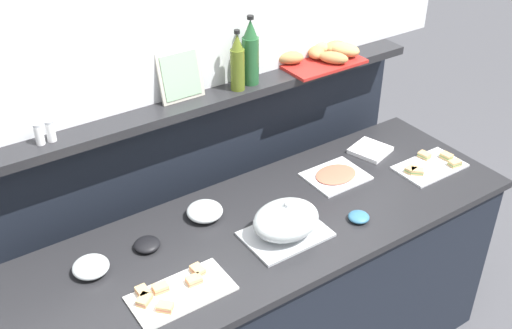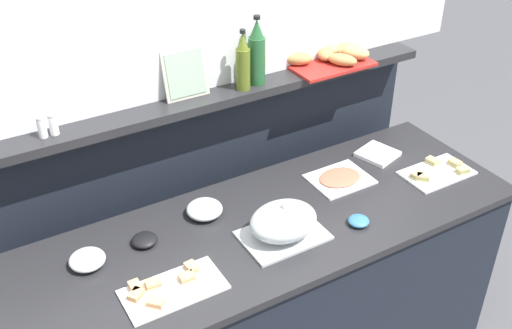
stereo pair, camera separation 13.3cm
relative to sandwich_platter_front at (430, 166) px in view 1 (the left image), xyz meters
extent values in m
plane|color=#4C4C51|center=(-0.88, 0.68, -0.93)|extent=(12.00, 12.00, 0.00)
cube|color=black|center=(-0.88, 0.08, -0.49)|extent=(2.17, 0.71, 0.89)
cube|color=#232326|center=(-0.88, 0.08, -0.03)|extent=(2.21, 0.75, 0.03)
cube|color=black|center=(-0.88, 0.63, -0.29)|extent=(2.22, 0.08, 1.28)
cube|color=#232326|center=(-0.88, 0.58, 0.37)|extent=(2.22, 0.22, 0.04)
cube|color=silver|center=(0.00, 0.00, -0.01)|extent=(0.33, 0.20, 0.01)
cube|color=tan|center=(-0.10, -0.01, 0.00)|extent=(0.07, 0.07, 0.01)
cube|color=#66994C|center=(-0.10, -0.01, 0.01)|extent=(0.07, 0.07, 0.01)
cube|color=tan|center=(-0.10, -0.01, 0.02)|extent=(0.07, 0.07, 0.01)
cube|color=tan|center=(0.10, -0.06, 0.00)|extent=(0.06, 0.05, 0.01)
cube|color=#66994C|center=(0.10, -0.06, 0.01)|extent=(0.06, 0.05, 0.01)
cube|color=tan|center=(0.10, -0.06, 0.02)|extent=(0.06, 0.05, 0.01)
cube|color=tan|center=(0.03, 0.07, 0.00)|extent=(0.05, 0.06, 0.01)
cube|color=#66994C|center=(0.03, 0.07, 0.01)|extent=(0.05, 0.06, 0.01)
cube|color=tan|center=(0.03, 0.07, 0.02)|extent=(0.05, 0.06, 0.01)
cube|color=tan|center=(-0.12, 0.01, 0.00)|extent=(0.06, 0.05, 0.01)
cube|color=#66994C|center=(-0.12, 0.01, 0.01)|extent=(0.06, 0.05, 0.01)
cube|color=tan|center=(-0.12, 0.01, 0.02)|extent=(0.06, 0.05, 0.01)
cube|color=tan|center=(0.11, 0.00, 0.00)|extent=(0.04, 0.06, 0.01)
cube|color=#66994C|center=(0.11, 0.00, 0.01)|extent=(0.04, 0.06, 0.01)
cube|color=tan|center=(0.11, 0.00, 0.02)|extent=(0.04, 0.06, 0.01)
cube|color=white|center=(-1.39, -0.08, -0.01)|extent=(0.38, 0.19, 0.01)
cube|color=tan|center=(-1.29, -0.02, 0.00)|extent=(0.04, 0.06, 0.01)
cube|color=#D1664C|center=(-1.29, -0.02, 0.01)|extent=(0.04, 0.06, 0.01)
cube|color=tan|center=(-1.29, -0.02, 0.02)|extent=(0.04, 0.06, 0.01)
cube|color=tan|center=(-1.51, -0.01, 0.00)|extent=(0.04, 0.06, 0.01)
cube|color=#D1664C|center=(-1.51, -0.01, 0.01)|extent=(0.04, 0.06, 0.01)
cube|color=tan|center=(-1.51, -0.01, 0.02)|extent=(0.04, 0.06, 0.01)
cube|color=tan|center=(-1.44, -0.03, 0.00)|extent=(0.06, 0.04, 0.01)
cube|color=#D1664C|center=(-1.44, -0.03, 0.01)|extent=(0.06, 0.04, 0.01)
cube|color=tan|center=(-1.44, -0.03, 0.02)|extent=(0.06, 0.04, 0.01)
cube|color=tan|center=(-1.52, -0.05, 0.00)|extent=(0.07, 0.07, 0.01)
cube|color=#D1664C|center=(-1.52, -0.05, 0.01)|extent=(0.07, 0.07, 0.01)
cube|color=tan|center=(-1.52, -0.05, 0.02)|extent=(0.07, 0.07, 0.01)
cube|color=tan|center=(-1.47, -0.12, 0.00)|extent=(0.07, 0.07, 0.01)
cube|color=#D1664C|center=(-1.47, -0.12, 0.01)|extent=(0.07, 0.07, 0.01)
cube|color=tan|center=(-1.47, -0.12, 0.02)|extent=(0.07, 0.07, 0.01)
cube|color=tan|center=(-1.32, -0.06, 0.00)|extent=(0.06, 0.04, 0.01)
cube|color=#D1664C|center=(-1.32, -0.06, 0.01)|extent=(0.06, 0.04, 0.01)
cube|color=tan|center=(-1.32, -0.06, 0.02)|extent=(0.06, 0.04, 0.01)
cube|color=silver|center=(-0.43, 0.19, -0.01)|extent=(0.27, 0.22, 0.01)
ellipsoid|color=#D1664C|center=(-0.43, 0.19, 0.01)|extent=(0.20, 0.16, 0.01)
cube|color=#B7BABF|center=(-0.88, -0.02, 0.00)|extent=(0.34, 0.24, 0.01)
ellipsoid|color=silver|center=(-0.88, -0.02, 0.07)|extent=(0.28, 0.23, 0.14)
sphere|color=#B7BABF|center=(-0.88, -0.02, 0.15)|extent=(0.02, 0.02, 0.02)
ellipsoid|color=silver|center=(-1.09, 0.27, 0.02)|extent=(0.15, 0.15, 0.06)
ellipsoid|color=white|center=(-1.09, 0.27, 0.01)|extent=(0.12, 0.12, 0.04)
ellipsoid|color=silver|center=(-1.61, 0.21, 0.02)|extent=(0.14, 0.14, 0.06)
ellipsoid|color=#BF4C3F|center=(-1.61, 0.21, 0.01)|extent=(0.11, 0.11, 0.03)
ellipsoid|color=teal|center=(-0.56, -0.11, 0.01)|extent=(0.09, 0.09, 0.03)
ellipsoid|color=black|center=(-1.38, 0.22, 0.01)|extent=(0.10, 0.10, 0.04)
cube|color=white|center=(-0.14, 0.27, 0.00)|extent=(0.21, 0.21, 0.02)
cylinder|color=#23562D|center=(-0.66, 0.56, 0.50)|extent=(0.08, 0.08, 0.22)
cone|color=#23562D|center=(-0.66, 0.56, 0.65)|extent=(0.06, 0.06, 0.08)
cylinder|color=black|center=(-0.66, 0.56, 0.70)|extent=(0.03, 0.03, 0.02)
cylinder|color=#56661E|center=(-0.74, 0.53, 0.48)|extent=(0.06, 0.06, 0.19)
cone|color=#56661E|center=(-0.74, 0.53, 0.61)|extent=(0.05, 0.05, 0.07)
cylinder|color=black|center=(-0.74, 0.53, 0.66)|extent=(0.03, 0.03, 0.02)
cylinder|color=white|center=(-1.62, 0.55, 0.43)|extent=(0.03, 0.03, 0.08)
cylinder|color=#B7BABF|center=(-1.62, 0.55, 0.47)|extent=(0.03, 0.03, 0.01)
cylinder|color=white|center=(-1.58, 0.55, 0.43)|extent=(0.03, 0.03, 0.08)
cylinder|color=#B7BABF|center=(-1.58, 0.55, 0.47)|extent=(0.03, 0.03, 0.01)
cube|color=#B2231E|center=(-0.26, 0.55, 0.40)|extent=(0.40, 0.26, 0.02)
ellipsoid|color=tan|center=(-0.13, 0.53, 0.44)|extent=(0.16, 0.19, 0.07)
ellipsoid|color=#B7844C|center=(-0.14, 0.58, 0.44)|extent=(0.12, 0.09, 0.06)
ellipsoid|color=#AD7A47|center=(-0.40, 0.61, 0.44)|extent=(0.16, 0.15, 0.06)
ellipsoid|color=#AD7A47|center=(-0.25, 0.59, 0.43)|extent=(0.13, 0.14, 0.06)
ellipsoid|color=#AD7A47|center=(-0.23, 0.49, 0.43)|extent=(0.15, 0.16, 0.05)
ellipsoid|color=tan|center=(-0.37, 0.64, 0.43)|extent=(0.09, 0.12, 0.06)
ellipsoid|color=tan|center=(-0.22, 0.64, 0.44)|extent=(0.15, 0.17, 0.07)
cube|color=#B2AD9E|center=(-0.99, 0.59, 0.50)|extent=(0.20, 0.06, 0.22)
cube|color=#8CB78C|center=(-0.99, 0.59, 0.50)|extent=(0.17, 0.05, 0.19)
camera|label=1|loc=(-2.06, -1.56, 1.59)|focal=42.90mm
camera|label=2|loc=(-1.95, -1.63, 1.59)|focal=42.90mm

